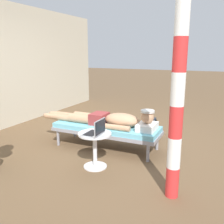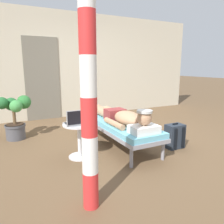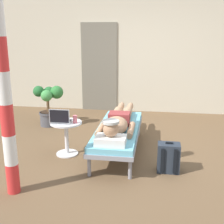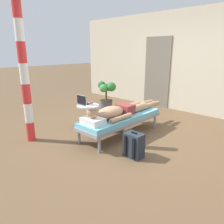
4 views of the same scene
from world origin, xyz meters
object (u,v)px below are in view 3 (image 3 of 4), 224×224
porch_post (4,88)px  person_reclining (118,122)px  lounge_chair (118,132)px  drink_glass (75,119)px  backpack (168,158)px  laptop (61,119)px  potted_plant (49,103)px  side_table (66,132)px

porch_post → person_reclining: bearing=50.8°
lounge_chair → person_reclining: (0.00, -0.06, 0.17)m
drink_glass → backpack: 1.47m
lounge_chair → backpack: 0.95m
laptop → backpack: bearing=-10.5°
lounge_chair → potted_plant: (-1.55, 1.17, 0.11)m
side_table → backpack: size_ratio=1.23×
drink_glass → potted_plant: 1.67m
lounge_chair → potted_plant: size_ratio=2.31×
side_table → potted_plant: 1.57m
potted_plant → lounge_chair: bearing=-36.9°
drink_glass → person_reclining: bearing=13.8°
porch_post → drink_glass: bearing=68.9°
backpack → drink_glass: bearing=166.8°
side_table → potted_plant: bearing=119.9°
lounge_chair → person_reclining: 0.18m
lounge_chair → potted_plant: bearing=143.1°
lounge_chair → porch_post: porch_post is taller
person_reclining → laptop: laptop is taller
lounge_chair → porch_post: 1.96m
person_reclining → side_table: bearing=-170.4°
porch_post → lounge_chair: bearing=52.1°
lounge_chair → laptop: laptop is taller
person_reclining → drink_glass: (-0.62, -0.15, 0.06)m
person_reclining → potted_plant: 1.98m
laptop → porch_post: size_ratio=0.12×
side_table → backpack: side_table is taller
side_table → drink_glass: size_ratio=4.53×
lounge_chair → porch_post: (-1.07, -1.37, 0.92)m
side_table → laptop: bearing=-139.5°
drink_glass → porch_post: (-0.45, -1.16, 0.68)m
potted_plant → backpack: bearing=-36.4°
laptop → drink_glass: bearing=8.0°
lounge_chair → laptop: (-0.83, -0.24, 0.24)m
lounge_chair → potted_plant: 1.94m
drink_glass → backpack: (1.38, -0.33, -0.38)m
side_table → drink_glass: (0.15, -0.02, 0.22)m
side_table → lounge_chair: bearing=14.0°
person_reclining → lounge_chair: bearing=90.0°
side_table → potted_plant: potted_plant is taller
potted_plant → drink_glass: bearing=-56.0°
drink_glass → side_table: bearing=171.7°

